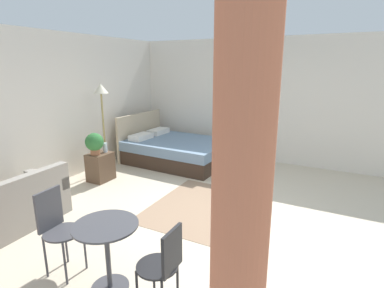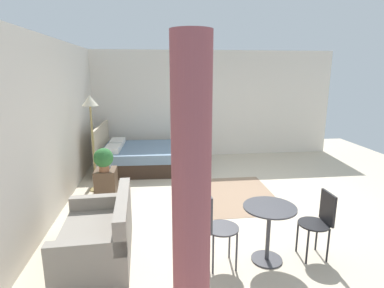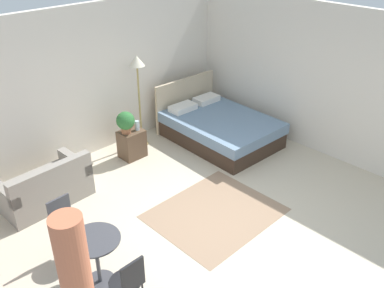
# 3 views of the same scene
# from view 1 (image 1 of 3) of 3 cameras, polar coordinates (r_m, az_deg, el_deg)

# --- Properties ---
(ground_plane) EXTENTS (9.29, 9.49, 0.02)m
(ground_plane) POSITION_cam_1_polar(r_m,az_deg,el_deg) (4.71, 3.47, -13.33)
(ground_plane) COLOR beige
(wall_back) EXTENTS (9.29, 0.12, 2.80)m
(wall_back) POSITION_cam_1_polar(r_m,az_deg,el_deg) (6.28, -24.60, 6.00)
(wall_back) COLOR silver
(wall_back) RESTS_ON ground
(wall_right) EXTENTS (0.12, 6.49, 2.80)m
(wall_right) POSITION_cam_1_polar(r_m,az_deg,el_deg) (7.21, 14.06, 7.81)
(wall_right) COLOR silver
(wall_right) RESTS_ON ground
(area_rug) EXTENTS (1.88, 1.58, 0.01)m
(area_rug) POSITION_cam_1_polar(r_m,az_deg,el_deg) (4.94, 2.25, -11.78)
(area_rug) COLOR #93755B
(area_rug) RESTS_ON ground
(bed) EXTENTS (1.67, 2.29, 1.07)m
(bed) POSITION_cam_1_polar(r_m,az_deg,el_deg) (7.07, -3.18, -1.12)
(bed) COLOR #38281E
(bed) RESTS_ON ground
(couch) EXTENTS (1.40, 0.89, 0.79)m
(couch) POSITION_cam_1_polar(r_m,az_deg,el_deg) (4.99, -30.51, -10.30)
(couch) COLOR gray
(couch) RESTS_ON ground
(nightstand) EXTENTS (0.45, 0.37, 0.55)m
(nightstand) POSITION_cam_1_polar(r_m,az_deg,el_deg) (6.20, -16.80, -4.12)
(nightstand) COLOR brown
(nightstand) RESTS_ON ground
(potted_plant) EXTENTS (0.34, 0.34, 0.42)m
(potted_plant) POSITION_cam_1_polar(r_m,az_deg,el_deg) (6.00, -17.83, 0.23)
(potted_plant) COLOR #935B3D
(potted_plant) RESTS_ON nightstand
(vase) EXTENTS (0.08, 0.08, 0.18)m
(vase) POSITION_cam_1_polar(r_m,az_deg,el_deg) (6.15, -15.98, -0.65)
(vase) COLOR silver
(vase) RESTS_ON nightstand
(floor_lamp) EXTENTS (0.29, 0.29, 1.85)m
(floor_lamp) POSITION_cam_1_polar(r_m,az_deg,el_deg) (6.44, -16.62, 8.10)
(floor_lamp) COLOR #99844C
(floor_lamp) RESTS_ON ground
(balcony_table) EXTENTS (0.63, 0.63, 0.71)m
(balcony_table) POSITION_cam_1_polar(r_m,az_deg,el_deg) (3.23, -15.66, -17.71)
(balcony_table) COLOR #3F3F44
(balcony_table) RESTS_ON ground
(cafe_chair_near_window) EXTENTS (0.42, 0.42, 0.94)m
(cafe_chair_near_window) POSITION_cam_1_polar(r_m,az_deg,el_deg) (3.62, -24.09, -13.48)
(cafe_chair_near_window) COLOR #3F3F44
(cafe_chair_near_window) RESTS_ON ground
(cafe_chair_near_couch) EXTENTS (0.38, 0.38, 0.85)m
(cafe_chair_near_couch) POSITION_cam_1_polar(r_m,az_deg,el_deg) (2.87, -5.23, -21.19)
(cafe_chair_near_couch) COLOR black
(cafe_chair_near_couch) RESTS_ON ground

